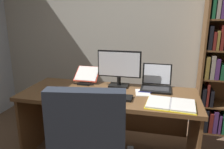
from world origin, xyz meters
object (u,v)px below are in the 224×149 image
pen (145,92)px  keyboard (111,97)px  monitor (119,68)px  notepad (143,93)px  reading_stand_with_book (87,75)px  laptop (156,84)px  open_binder (171,104)px  desk (110,107)px  computer_mouse (83,94)px

pen → keyboard: bearing=-146.1°
monitor → notepad: monitor is taller
monitor → keyboard: size_ratio=1.18×
monitor → reading_stand_with_book: bearing=171.2°
laptop → notepad: 0.23m
reading_stand_with_book → open_binder: bearing=-26.8°
keyboard → notepad: (0.29, 0.21, -0.01)m
laptop → open_binder: 0.47m
monitor → keyboard: monitor is taller
keyboard → open_binder: (0.57, -0.05, -0.00)m
monitor → reading_stand_with_book: (-0.41, 0.06, -0.13)m
notepad → keyboard: bearing=-144.3°
desk → laptop: bearing=19.4°
notepad → pen: size_ratio=1.50×
desk → open_binder: (0.63, -0.27, 0.21)m
desk → open_binder: 0.72m
computer_mouse → reading_stand_with_book: reading_stand_with_book is taller
monitor → pen: 0.41m
monitor → reading_stand_with_book: monitor is taller
reading_stand_with_book → open_binder: size_ratio=0.63×
laptop → desk: bearing=-160.6°
desk → open_binder: open_binder is taller
desk → keyboard: bearing=-74.5°
monitor → computer_mouse: (-0.30, -0.38, -0.19)m
reading_stand_with_book → notepad: size_ratio=1.37×
laptop → notepad: size_ratio=1.56×
laptop → reading_stand_with_book: size_ratio=1.13×
laptop → notepad: laptop is taller
laptop → open_binder: laptop is taller
monitor → laptop: size_ratio=1.52×
laptop → keyboard: bearing=-137.2°
open_binder → pen: open_binder is taller
monitor → open_binder: bearing=-37.1°
monitor → laptop: 0.45m
reading_stand_with_book → laptop: bearing=-3.8°
laptop → open_binder: (0.15, -0.44, -0.04)m
monitor → notepad: bearing=-30.6°
desk → laptop: (0.48, 0.17, 0.25)m
keyboard → reading_stand_with_book: bearing=132.8°
laptop → pen: bearing=-121.1°
desk → reading_stand_with_book: (-0.35, 0.23, 0.28)m
keyboard → open_binder: bearing=-5.0°
desk → reading_stand_with_book: bearing=147.3°
open_binder → pen: bearing=139.0°
keyboard → computer_mouse: (-0.30, 0.00, 0.01)m
open_binder → notepad: size_ratio=2.19×
keyboard → computer_mouse: computer_mouse is taller
laptop → keyboard: size_ratio=0.78×
keyboard → reading_stand_with_book: size_ratio=1.46×
desk → pen: (0.37, -0.01, 0.21)m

